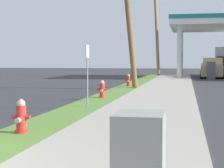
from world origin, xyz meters
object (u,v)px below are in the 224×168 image
car_navy_by_near_pump (214,69)px  utility_pole_background (157,30)px  fire_hydrant_nearest (21,118)px  fire_hydrant_third (128,81)px  street_sign_post (87,62)px  fire_hydrant_second (102,90)px  truck_tan_on_apron (213,69)px  utility_pole_midground (128,9)px

car_navy_by_near_pump → utility_pole_background: bearing=-147.2°
fire_hydrant_nearest → fire_hydrant_third: size_ratio=1.00×
utility_pole_background → street_sign_post: bearing=-90.3°
utility_pole_background → fire_hydrant_second: bearing=-90.7°
utility_pole_background → truck_tan_on_apron: (5.71, -3.30, -4.04)m
fire_hydrant_third → car_navy_by_near_pump: (6.68, 22.69, 0.28)m
street_sign_post → truck_tan_on_apron: (5.87, 26.39, -0.72)m
fire_hydrant_third → utility_pole_background: bearing=88.9°
fire_hydrant_second → fire_hydrant_third: bearing=90.1°
utility_pole_midground → truck_tan_on_apron: size_ratio=1.64×
street_sign_post → car_navy_by_near_pump: (6.49, 33.78, -0.91)m
fire_hydrant_second → utility_pole_midground: size_ratio=0.08×
fire_hydrant_third → street_sign_post: bearing=-89.0°
fire_hydrant_second → utility_pole_midground: utility_pole_midground is taller
street_sign_post → fire_hydrant_nearest: bearing=-92.2°
fire_hydrant_third → truck_tan_on_apron: truck_tan_on_apron is taller
utility_pole_midground → car_navy_by_near_pump: size_ratio=2.01×
fire_hydrant_nearest → utility_pole_background: size_ratio=0.08×
car_navy_by_near_pump → truck_tan_on_apron: truck_tan_on_apron is taller
fire_hydrant_second → street_sign_post: bearing=-86.9°
utility_pole_background → car_navy_by_near_pump: (6.33, 4.09, -4.23)m
fire_hydrant_nearest → fire_hydrant_third: same height
fire_hydrant_second → truck_tan_on_apron: (6.05, 23.15, 0.47)m
fire_hydrant_second → street_sign_post: street_sign_post is taller
fire_hydrant_second → fire_hydrant_third: size_ratio=1.00×
fire_hydrant_second → utility_pole_midground: bearing=89.1°
fire_hydrant_third → truck_tan_on_apron: bearing=68.4°
car_navy_by_near_pump → truck_tan_on_apron: 7.42m
utility_pole_midground → street_sign_post: (0.07, -9.94, -3.11)m
car_navy_by_near_pump → fire_hydrant_third: bearing=-106.4°
utility_pole_background → fire_hydrant_third: bearing=-91.1°
utility_pole_background → truck_tan_on_apron: 7.73m
fire_hydrant_nearest → fire_hydrant_second: size_ratio=1.00×
truck_tan_on_apron → utility_pole_midground: bearing=-109.8°
truck_tan_on_apron → fire_hydrant_third: bearing=-111.6°
street_sign_post → car_navy_by_near_pump: bearing=79.1°
street_sign_post → truck_tan_on_apron: bearing=77.5°
utility_pole_midground → fire_hydrant_third: bearing=96.0°
utility_pole_midground → car_navy_by_near_pump: 25.05m
utility_pole_midground → street_sign_post: 10.42m
fire_hydrant_nearest → car_navy_by_near_pump: (6.69, 38.91, 0.28)m
utility_pole_background → car_navy_by_near_pump: 8.64m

